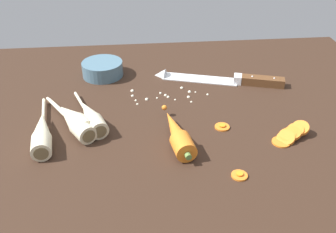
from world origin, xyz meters
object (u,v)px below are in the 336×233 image
(chefs_knife, at_px, (216,79))
(parsnip_front, at_px, (74,121))
(carrot_slice_stack, at_px, (290,135))
(prep_bowl, at_px, (103,68))
(parsnip_back, at_px, (42,132))
(whole_carrot, at_px, (177,134))
(parsnip_mid_right, at_px, (91,117))
(carrot_slice_stray_near, at_px, (240,175))
(parsnip_mid_left, at_px, (73,118))
(carrot_slice_stray_mid, at_px, (222,126))

(chefs_knife, xyz_separation_m, parsnip_front, (-0.35, -0.19, 0.01))
(chefs_knife, bearing_deg, carrot_slice_stack, -69.48)
(prep_bowl, bearing_deg, parsnip_back, -110.75)
(chefs_knife, distance_m, whole_carrot, 0.30)
(chefs_knife, bearing_deg, parsnip_mid_right, -150.48)
(whole_carrot, xyz_separation_m, parsnip_mid_right, (-0.18, 0.08, -0.00))
(carrot_slice_stack, xyz_separation_m, carrot_slice_stray_near, (-0.14, -0.11, -0.01))
(parsnip_back, bearing_deg, carrot_slice_stray_near, -21.56)
(parsnip_mid_left, height_order, prep_bowl, same)
(carrot_slice_stack, height_order, carrot_slice_stray_mid, carrot_slice_stack)
(whole_carrot, xyz_separation_m, parsnip_front, (-0.22, 0.07, -0.00))
(chefs_knife, relative_size, carrot_slice_stack, 3.89)
(whole_carrot, height_order, parsnip_mid_left, whole_carrot)
(carrot_slice_stack, xyz_separation_m, prep_bowl, (-0.40, 0.33, 0.01))
(parsnip_front, bearing_deg, carrot_slice_stray_near, -30.08)
(parsnip_mid_left, relative_size, prep_bowl, 1.49)
(carrot_slice_stray_near, bearing_deg, chefs_knife, 85.01)
(whole_carrot, height_order, carrot_slice_stack, whole_carrot)
(whole_carrot, bearing_deg, prep_bowl, 117.26)
(whole_carrot, xyz_separation_m, parsnip_mid_left, (-0.22, 0.08, -0.00))
(chefs_knife, height_order, carrot_slice_stray_mid, chefs_knife)
(carrot_slice_stack, bearing_deg, prep_bowl, 140.38)
(parsnip_mid_right, bearing_deg, carrot_slice_stray_near, -35.30)
(parsnip_back, bearing_deg, carrot_slice_stack, -4.90)
(parsnip_mid_right, relative_size, carrot_slice_stray_near, 6.52)
(parsnip_mid_left, xyz_separation_m, prep_bowl, (0.05, 0.24, 0.00))
(parsnip_mid_left, distance_m, prep_bowl, 0.25)
(parsnip_mid_right, height_order, carrot_slice_stray_mid, parsnip_mid_right)
(parsnip_mid_right, height_order, parsnip_back, same)
(carrot_slice_stray_near, bearing_deg, carrot_slice_stray_mid, 89.01)
(whole_carrot, height_order, carrot_slice_stray_near, whole_carrot)
(parsnip_mid_right, distance_m, carrot_slice_stray_near, 0.35)
(parsnip_mid_right, bearing_deg, chefs_knife, 29.52)
(parsnip_mid_left, relative_size, carrot_slice_stray_mid, 5.06)
(chefs_knife, relative_size, carrot_slice_stray_near, 11.38)
(whole_carrot, distance_m, carrot_slice_stray_near, 0.16)
(whole_carrot, distance_m, carrot_slice_stack, 0.24)
(chefs_knife, xyz_separation_m, prep_bowl, (-0.30, 0.06, 0.01))
(carrot_slice_stack, bearing_deg, carrot_slice_stray_mid, 158.23)
(prep_bowl, bearing_deg, whole_carrot, -62.74)
(parsnip_front, relative_size, parsnip_mid_right, 0.99)
(parsnip_back, distance_m, carrot_slice_stray_mid, 0.38)
(parsnip_back, bearing_deg, chefs_knife, 29.09)
(whole_carrot, relative_size, carrot_slice_stack, 2.17)
(prep_bowl, bearing_deg, carrot_slice_stack, -39.62)
(whole_carrot, xyz_separation_m, carrot_slice_stray_near, (0.10, -0.12, -0.02))
(chefs_knife, bearing_deg, carrot_slice_stray_mid, -97.83)
(chefs_knife, xyz_separation_m, carrot_slice_stray_mid, (-0.03, -0.22, -0.00))
(parsnip_mid_left, bearing_deg, parsnip_front, -81.79)
(chefs_knife, relative_size, parsnip_back, 1.50)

